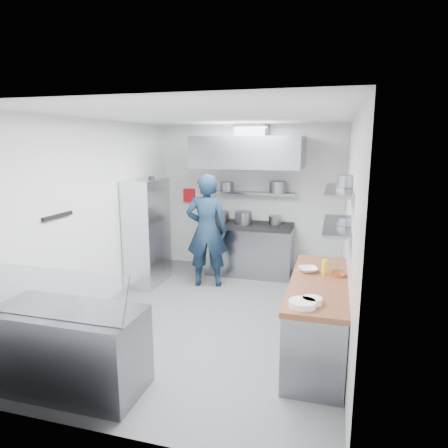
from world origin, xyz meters
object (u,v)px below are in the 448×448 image
(gas_range, at_px, (250,250))
(chef, at_px, (207,231))
(wire_rack, at_px, (147,232))
(display_case, at_px, (70,349))

(gas_range, relative_size, chef, 0.82)
(gas_range, xyz_separation_m, chef, (-0.59, -0.85, 0.53))
(chef, xyz_separation_m, wire_rack, (-1.04, -0.17, -0.05))
(display_case, bearing_deg, wire_rack, 101.81)
(display_case, bearing_deg, gas_range, 76.47)
(gas_range, relative_size, display_case, 1.07)
(gas_range, relative_size, wire_rack, 0.86)
(chef, distance_m, wire_rack, 1.06)
(wire_rack, bearing_deg, chef, 9.26)
(chef, xyz_separation_m, display_case, (-0.40, -3.25, -0.55))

